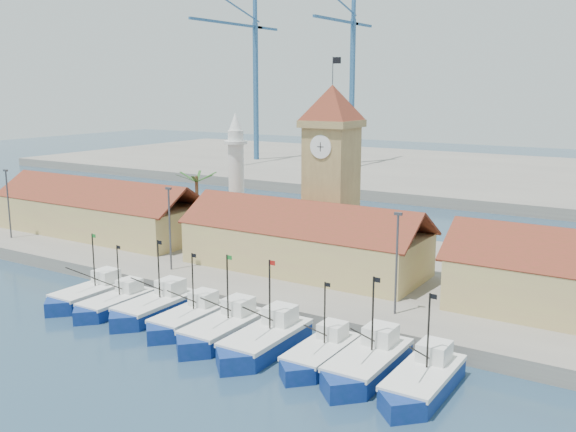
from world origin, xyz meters
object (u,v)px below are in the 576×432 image
Objects in this scene: minaret at (236,175)px; boat_0 at (89,296)px; boat_4 at (222,331)px; clock_tower at (331,167)px.

boat_0 is at bearing -88.61° from minaret.
minaret is at bearing 124.18° from boat_4.
boat_0 is at bearing 178.50° from boat_4.
clock_tower is 15.30m from minaret.
boat_0 is 0.95× the size of boat_4.
clock_tower is at bearing 58.37° from boat_0.
clock_tower is at bearing -7.61° from minaret.
boat_0 is 0.42× the size of clock_tower.
boat_4 is 0.62× the size of minaret.
boat_0 is 0.59× the size of minaret.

